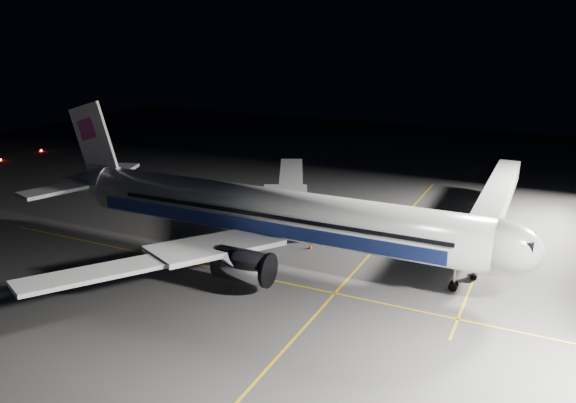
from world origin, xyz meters
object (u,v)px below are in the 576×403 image
(jet_bridge, at_px, (495,202))
(safety_cone_b, at_px, (304,232))
(baggage_tug, at_px, (294,209))
(safety_cone_c, at_px, (310,246))
(airliner, at_px, (265,213))
(safety_cone_a, at_px, (323,222))

(jet_bridge, relative_size, safety_cone_b, 63.37)
(baggage_tug, xyz_separation_m, safety_cone_c, (7.37, -11.03, -0.53))
(airliner, relative_size, safety_cone_c, 98.41)
(airliner, relative_size, safety_cone_b, 113.25)
(safety_cone_c, bearing_deg, baggage_tug, 123.77)
(jet_bridge, xyz_separation_m, safety_cone_c, (-19.04, -14.06, -4.27))
(safety_cone_b, bearing_deg, airliner, -98.79)
(airliner, distance_m, safety_cone_b, 9.67)
(airliner, relative_size, jet_bridge, 1.79)
(safety_cone_a, xyz_separation_m, safety_cone_b, (-0.86, -4.50, -0.04))
(safety_cone_a, relative_size, safety_cone_c, 0.99)
(safety_cone_a, distance_m, safety_cone_c, 8.95)
(airliner, relative_size, baggage_tug, 23.67)
(airliner, height_order, jet_bridge, airliner)
(safety_cone_b, xyz_separation_m, safety_cone_c, (2.76, -4.24, 0.04))
(airliner, height_order, safety_cone_b, airliner)
(jet_bridge, bearing_deg, safety_cone_a, -165.77)
(safety_cone_b, bearing_deg, safety_cone_c, -56.96)
(airliner, xyz_separation_m, safety_cone_c, (4.03, 4.00, -4.85))
(airliner, xyz_separation_m, jet_bridge, (23.08, 18.06, -0.58))
(jet_bridge, height_order, baggage_tug, jet_bridge)
(jet_bridge, bearing_deg, airliner, -141.96)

